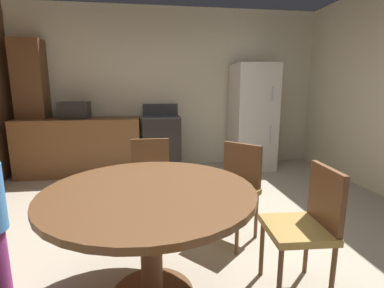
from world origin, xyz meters
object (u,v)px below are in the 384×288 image
object	(u,v)px
oven_range	(162,143)
chair_east	(307,222)
refrigerator	(252,117)
chair_northeast	(235,185)
microwave	(75,110)
dining_table	(150,212)
chair_north	(151,177)

from	to	relation	value
oven_range	chair_east	world-z (taller)	oven_range
refrigerator	chair_northeast	xyz separation A→B (m)	(-0.97, -2.23, -0.38)
oven_range	chair_northeast	size ratio (longest dim) A/B	1.26
microwave	dining_table	xyz separation A→B (m)	(1.16, -2.97, -0.42)
oven_range	microwave	bearing A→B (deg)	-179.85
dining_table	chair_north	distance (m)	1.03
chair_north	chair_northeast	size ratio (longest dim) A/B	1.00
oven_range	chair_east	size ratio (longest dim) A/B	1.26
refrigerator	dining_table	size ratio (longest dim) A/B	1.35
chair_northeast	chair_north	bearing A→B (deg)	-66.13
oven_range	chair_northeast	distance (m)	2.36
oven_range	refrigerator	distance (m)	1.60
refrigerator	chair_north	distance (m)	2.60
chair_north	oven_range	bearing A→B (deg)	174.78
refrigerator	chair_east	distance (m)	3.10
refrigerator	microwave	distance (m)	2.89
dining_table	chair_east	bearing A→B (deg)	-3.71
dining_table	chair_north	world-z (taller)	chair_north
oven_range	chair_northeast	world-z (taller)	oven_range
dining_table	chair_east	world-z (taller)	chair_east
oven_range	microwave	world-z (taller)	microwave
oven_range	microwave	size ratio (longest dim) A/B	2.50
microwave	chair_northeast	bearing A→B (deg)	-49.98
oven_range	chair_north	world-z (taller)	oven_range
microwave	dining_table	bearing A→B (deg)	-68.76
refrigerator	dining_table	xyz separation A→B (m)	(-1.73, -2.92, -0.27)
refrigerator	microwave	xyz separation A→B (m)	(-2.89, 0.05, 0.15)
chair_north	chair_northeast	world-z (taller)	same
microwave	chair_east	size ratio (longest dim) A/B	0.51
microwave	chair_northeast	xyz separation A→B (m)	(1.92, -2.28, -0.53)
refrigerator	microwave	size ratio (longest dim) A/B	4.00
chair_east	refrigerator	bearing A→B (deg)	-99.64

